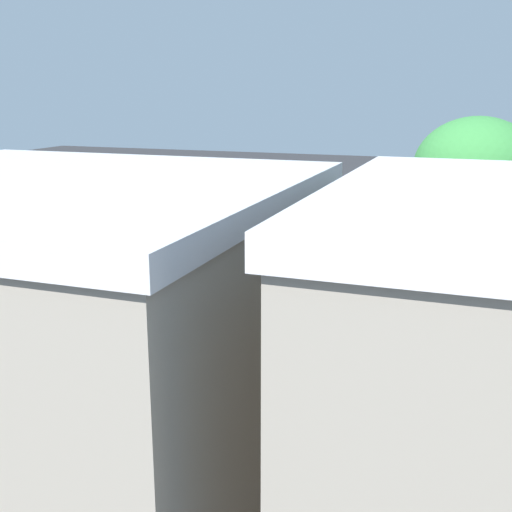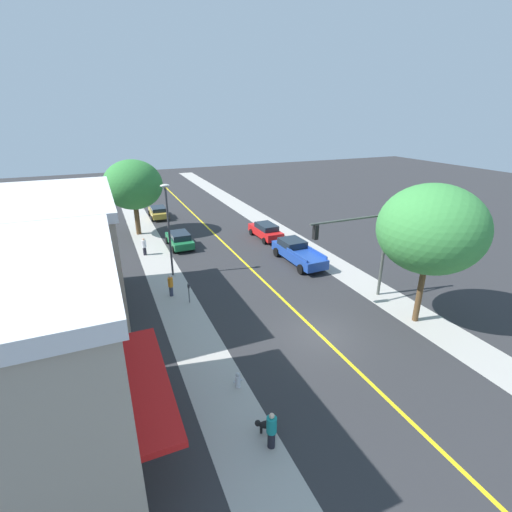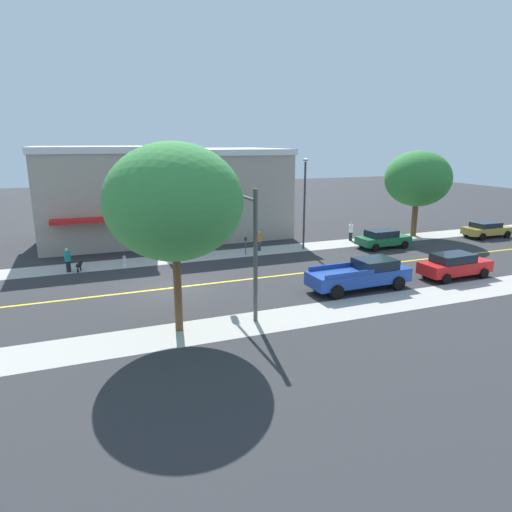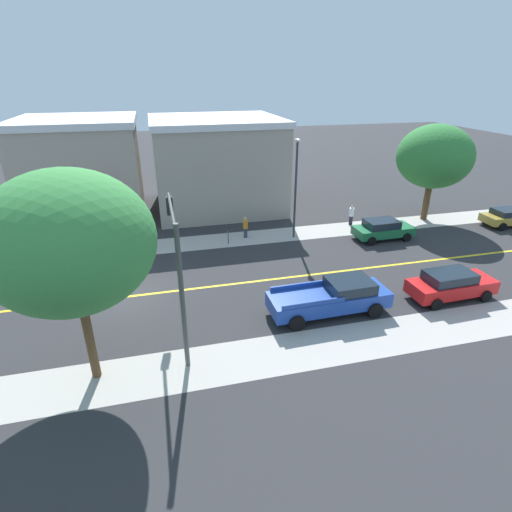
{
  "view_description": "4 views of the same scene",
  "coord_description": "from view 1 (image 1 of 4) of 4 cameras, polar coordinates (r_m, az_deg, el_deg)",
  "views": [
    {
      "loc": [
        -26.45,
        -1.53,
        9.6
      ],
      "look_at": [
        -0.3,
        7.93,
        2.38
      ],
      "focal_mm": 44.96,
      "sensor_mm": 36.0,
      "label": 1
    },
    {
      "loc": [
        -10.53,
        -15.18,
        12.0
      ],
      "look_at": [
        -0.36,
        8.51,
        1.87
      ],
      "focal_mm": 25.81,
      "sensor_mm": 36.0,
      "label": 2
    },
    {
      "loc": [
        25.54,
        -4.73,
        8.37
      ],
      "look_at": [
        1.07,
        4.83,
        1.74
      ],
      "focal_mm": 31.84,
      "sensor_mm": 36.0,
      "label": 3
    },
    {
      "loc": [
        20.32,
        2.17,
        11.25
      ],
      "look_at": [
        1.19,
        6.98,
        2.21
      ],
      "focal_mm": 28.26,
      "sensor_mm": 36.0,
      "label": 4
    }
  ],
  "objects": [
    {
      "name": "ground_plane",
      "position": [
        28.18,
        15.65,
        -5.93
      ],
      "size": [
        140.0,
        140.0,
        0.0
      ],
      "primitive_type": "plane",
      "color": "#2D2D30"
    },
    {
      "name": "sidewalk_left",
      "position": [
        21.96,
        14.17,
        -11.83
      ],
      "size": [
        2.74,
        126.0,
        0.01
      ],
      "primitive_type": "cube",
      "color": "#ADA8A0",
      "rests_on": "ground"
    },
    {
      "name": "sidewalk_right",
      "position": [
        34.59,
        16.57,
        -2.17
      ],
      "size": [
        2.74,
        126.0,
        0.01
      ],
      "primitive_type": "cube",
      "color": "#ADA8A0",
      "rests_on": "ground"
    },
    {
      "name": "road_centerline_stripe",
      "position": [
        28.18,
        15.65,
        -5.92
      ],
      "size": [
        0.2,
        126.0,
        0.0
      ],
      "primitive_type": "cube",
      "color": "yellow",
      "rests_on": "ground"
    },
    {
      "name": "tan_rowhouse",
      "position": [
        15.62,
        -17.3,
        -7.54
      ],
      "size": [
        10.26,
        10.89,
        7.77
      ],
      "rotation": [
        0.0,
        0.0,
        -1.57
      ],
      "color": "#A39989",
      "rests_on": "ground"
    },
    {
      "name": "street_tree_right_corner",
      "position": [
        32.92,
        18.94,
        7.28
      ],
      "size": [
        5.96,
        5.96,
        8.42
      ],
      "color": "brown",
      "rests_on": "ground"
    },
    {
      "name": "fire_hydrant",
      "position": [
        22.55,
        20.1,
        -10.49
      ],
      "size": [
        0.44,
        0.24,
        0.8
      ],
      "color": "silver",
      "rests_on": "ground"
    },
    {
      "name": "parking_meter",
      "position": [
        23.71,
        -2.0,
        -6.96
      ],
      "size": [
        0.12,
        0.18,
        1.37
      ],
      "color": "#4C4C51",
      "rests_on": "ground"
    },
    {
      "name": "traffic_light_mast",
      "position": [
        31.79,
        12.03,
        4.58
      ],
      "size": [
        5.98,
        0.32,
        6.32
      ],
      "rotation": [
        0.0,
        0.0,
        3.14
      ],
      "color": "#474C47",
      "rests_on": "ground"
    },
    {
      "name": "street_lamp",
      "position": [
        24.82,
        -12.91,
        2.01
      ],
      "size": [
        0.7,
        0.36,
        7.16
      ],
      "color": "#38383D",
      "rests_on": "ground"
    },
    {
      "name": "red_sedan_right_curb",
      "position": [
        37.03,
        -10.84,
        0.57
      ],
      "size": [
        2.08,
        4.76,
        1.56
      ],
      "rotation": [
        0.0,
        0.0,
        1.6
      ],
      "color": "red",
      "rests_on": "ground"
    },
    {
      "name": "green_sedan_left_curb",
      "position": [
        30.84,
        -20.34,
        -3.01
      ],
      "size": [
        2.12,
        4.34,
        1.47
      ],
      "rotation": [
        0.0,
        0.0,
        1.59
      ],
      "color": "#196638",
      "rests_on": "ground"
    },
    {
      "name": "blue_pickup_truck",
      "position": [
        33.95,
        -1.02,
        -0.31
      ],
      "size": [
        2.36,
        6.17,
        1.73
      ],
      "rotation": [
        0.0,
        0.0,
        1.59
      ],
      "color": "#1E429E",
      "rests_on": "ground"
    },
    {
      "name": "pedestrian_orange_shirt",
      "position": [
        23.53,
        -6.2,
        -7.42
      ],
      "size": [
        0.35,
        0.35,
        1.58
      ],
      "rotation": [
        0.0,
        0.0,
        6.05
      ],
      "color": "#33384C",
      "rests_on": "ground"
    }
  ]
}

